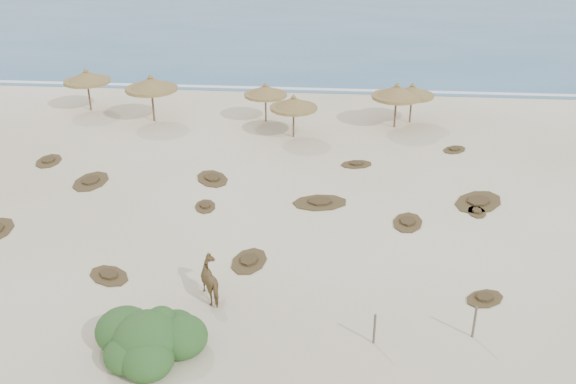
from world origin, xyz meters
name	(u,v)px	position (x,y,z in m)	size (l,w,h in m)	color
ground	(252,277)	(0.00, 0.00, 0.00)	(160.00, 160.00, 0.00)	#F4E8C9
foam_line	(299,89)	(0.00, 26.00, 0.00)	(70.00, 0.60, 0.01)	white
palapa_0	(87,77)	(-13.87, 19.78, 2.26)	(3.93, 3.93, 2.91)	brown
palapa_1	(151,85)	(-8.92, 17.93, 2.42)	(4.27, 4.27, 3.12)	brown
palapa_2	(265,91)	(-1.65, 18.47, 2.01)	(3.36, 3.36, 2.59)	brown
palapa_3	(294,104)	(0.37, 15.73, 2.09)	(3.41, 3.41, 2.69)	brown
palapa_4	(397,93)	(6.61, 18.04, 2.26)	(4.04, 4.04, 2.91)	brown
palapa_5	(412,92)	(7.66, 19.07, 2.04)	(3.46, 3.46, 2.63)	brown
horse	(213,280)	(-1.24, -1.44, 0.73)	(0.79, 1.74, 1.47)	olive
fence_post_near	(374,329)	(4.57, -3.60, 0.57)	(0.09, 0.09, 1.14)	brown
fence_post_far	(474,322)	(7.91, -2.99, 0.61)	(0.09, 0.09, 1.23)	brown
bush	(148,339)	(-2.73, -4.75, 0.55)	(3.76, 3.31, 1.69)	#33632A
scrub_1	(91,181)	(-9.54, 8.18, 0.05)	(1.77, 2.63, 0.16)	#4C3B21
scrub_2	(205,206)	(-3.07, 5.85, 0.05)	(1.24, 1.66, 0.16)	#4C3B21
scrub_3	(320,202)	(2.35, 6.74, 0.05)	(3.00, 2.30, 0.16)	#4C3B21
scrub_4	(408,222)	(6.40, 5.04, 0.05)	(1.76, 2.28, 0.16)	#4C3B21
scrub_5	(478,202)	(9.97, 7.45, 0.05)	(3.32, 3.51, 0.16)	#4C3B21
scrub_6	(49,161)	(-12.87, 10.63, 0.05)	(1.60, 2.22, 0.16)	#4C3B21
scrub_7	(356,164)	(4.16, 11.64, 0.05)	(2.03, 1.63, 0.16)	#4C3B21
scrub_9	(249,261)	(-0.29, 1.13, 0.05)	(1.73, 2.33, 0.16)	#4C3B21
scrub_10	(454,149)	(9.84, 14.31, 0.05)	(1.87, 1.88, 0.16)	#4C3B21
scrub_11	(109,275)	(-5.60, -0.42, 0.05)	(2.25, 2.09, 0.16)	#4C3B21
scrub_12	(485,298)	(8.74, -0.73, 0.05)	(1.89, 1.75, 0.16)	#4C3B21
scrub_13	(212,178)	(-3.36, 9.06, 0.05)	(2.46, 2.77, 0.16)	#4C3B21
scrub_14	(477,212)	(9.71, 6.37, 0.05)	(0.86, 1.30, 0.16)	#4C3B21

